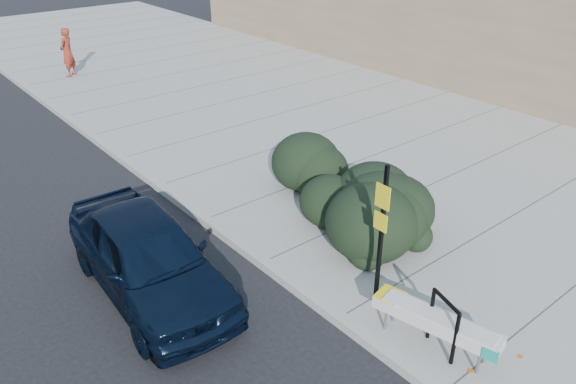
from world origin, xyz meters
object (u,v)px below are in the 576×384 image
at_px(sign_post, 381,226).
at_px(sedan_navy, 148,256).
at_px(bike_rack, 444,320).
at_px(bench, 436,321).
at_px(pedestrian, 67,52).

height_order(sign_post, sedan_navy, sign_post).
xyz_separation_m(bike_rack, sign_post, (0.18, 1.45, 0.83)).
relative_size(bench, sedan_navy, 0.47).
bearing_deg(bench, sign_post, 69.55).
relative_size(bench, sign_post, 0.81).
relative_size(bike_rack, sign_post, 0.38).
height_order(bench, sign_post, sign_post).
relative_size(bench, pedestrian, 1.13).
bearing_deg(sedan_navy, pedestrian, 78.12).
bearing_deg(pedestrian, bike_rack, 48.78).
bearing_deg(bench, bike_rack, -101.31).
xyz_separation_m(bike_rack, pedestrian, (1.12, 17.61, 0.32)).
bearing_deg(pedestrian, bench, 48.75).
xyz_separation_m(bench, sign_post, (0.19, 1.33, 0.93)).
bearing_deg(bench, sedan_navy, 109.57).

